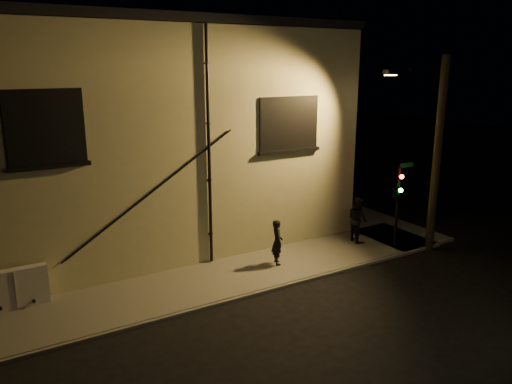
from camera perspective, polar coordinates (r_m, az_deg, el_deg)
ground at (r=17.19m, az=4.78°, el=-10.32°), size 90.00×90.00×0.00m
sidewalk at (r=21.18m, az=0.55°, el=-5.19°), size 21.00×16.00×0.12m
building at (r=22.65m, az=-14.91°, el=6.95°), size 16.20×12.23×8.80m
utility_cabinet at (r=16.65m, az=-25.84°, el=-9.92°), size 1.86×0.31×1.22m
pedestrian_a at (r=18.08m, az=2.44°, el=-5.74°), size 0.56×0.70×1.66m
pedestrian_b at (r=20.70m, az=11.53°, el=-3.09°), size 0.82×0.99×1.85m
traffic_signal at (r=19.94m, az=15.79°, el=-0.07°), size 1.15×1.94×3.35m
streetlamp_pole at (r=20.13m, az=19.76°, el=4.40°), size 2.03×1.40×7.51m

